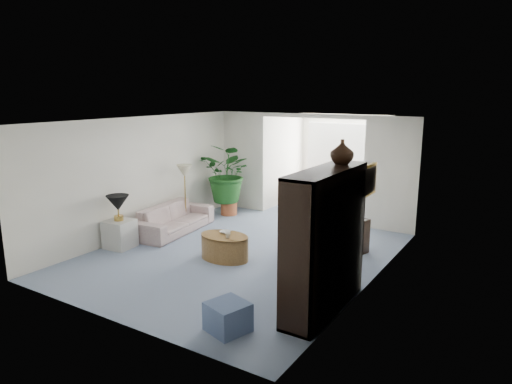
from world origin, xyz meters
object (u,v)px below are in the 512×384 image
Objects in this scene: sunroom_chair_blue at (356,198)px; sunroom_table at (339,194)px; wingback_chair at (311,230)px; sunroom_chair_maroon at (302,194)px; plant_pot at (229,208)px; end_table at (120,234)px; coffee_bowl at (225,232)px; sofa at (174,219)px; table_lamp at (118,203)px; ottoman at (228,317)px; entertainment_cabinet at (325,241)px; coffee_table at (225,247)px; coffee_cup at (228,236)px; floor_lamp at (184,171)px; side_table_dark at (351,235)px; framed_picture at (370,180)px; cabinet_urn at (342,152)px.

sunroom_chair_blue reaches higher than sunroom_table.
wingback_chair is 3.53m from sunroom_chair_maroon.
plant_pot is (-2.85, 1.27, -0.23)m from wingback_chair.
end_table reaches higher than coffee_bowl.
sofa is 1.98m from coffee_bowl.
ottoman is (3.67, -1.50, -0.71)m from table_lamp.
end_table is 4.51m from entertainment_cabinet.
wingback_chair is (3.02, 0.53, 0.09)m from sofa.
wingback_chair is at bearing 49.29° from coffee_table.
coffee_cup is 4.54m from sunroom_chair_maroon.
floor_lamp reaches higher than table_lamp.
coffee_cup is 2.38m from side_table_dark.
plant_pot is at bearing 125.19° from coffee_cup.
sunroom_table is at bearing 59.65° from floor_lamp.
table_lamp is 2.29m from coffee_table.
floor_lamp reaches higher than plant_pot.
end_table is at bearing -25.10° from sunroom_chair_maroon.
floor_lamp is at bearing 147.05° from coffee_table.
sunroom_chair_blue is at bearing 105.57° from entertainment_cabinet.
sofa is at bearing -167.39° from side_table_dark.
side_table_dark reaches higher than sunroom_chair_maroon.
sunroom_chair_blue is at bearing 108.61° from side_table_dark.
sunroom_chair_blue is (-0.93, 2.77, 0.06)m from side_table_dark.
framed_picture is 0.71× the size of sunroom_chair_maroon.
sofa is at bearing 157.17° from coffee_cup.
sofa is 3.83m from sunroom_chair_maroon.
ottoman is 0.56× the size of sunroom_chair_blue.
sofa reaches higher than coffee_bowl.
plant_pot is at bearing 144.20° from cabinet_urn.
entertainment_cabinet is 5.76× the size of cabinet_urn.
coffee_table is at bearing 159.63° from entertainment_cabinet.
side_table_dark is 0.77× the size of sunroom_chair_blue.
floor_lamp is 0.90× the size of plant_pot.
sunroom_chair_blue is 1.21× the size of sunroom_chair_maroon.
framed_picture reaches higher than coffee_bowl.
end_table is 5.17m from sunroom_chair_maroon.
wingback_chair reaches higher than sunroom_chair_maroon.
coffee_bowl is (1.85, -0.66, 0.18)m from sofa.
floor_lamp is 4.83m from cabinet_urn.
coffee_table is 0.33m from coffee_cup.
framed_picture is 4.97× the size of coffee_cup.
table_lamp is 0.67× the size of side_table_dark.
ottoman is at bearing -22.21° from end_table.
ottoman is at bearing -93.94° from side_table_dark.
sunroom_chair_maroon is at bearing 108.67° from ottoman.
coffee_bowl is 0.23× the size of sunroom_chair_blue.
coffee_table is at bearing -56.02° from plant_pot.
sunroom_chair_blue reaches higher than sunroom_chair_maroon.
plant_pot is (-4.30, 2.37, -1.54)m from framed_picture.
sunroom_chair_blue is (2.79, 3.60, 0.09)m from sofa.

